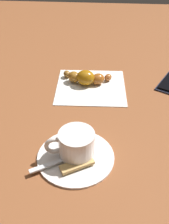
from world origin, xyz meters
TOP-DOWN VIEW (x-y plane):
  - ground_plane at (0.00, 0.00)m, footprint 1.80×1.80m
  - saucer at (0.13, -0.02)m, footprint 0.15×0.15m
  - espresso_cup at (0.13, -0.02)m, footprint 0.07×0.09m
  - teaspoon at (0.13, -0.03)m, footprint 0.08×0.12m
  - sugar_packet at (0.16, -0.02)m, footprint 0.05×0.07m
  - napkin at (-0.13, -0.01)m, footprint 0.18×0.19m
  - croissant at (-0.14, -0.02)m, footprint 0.07×0.14m

SIDE VIEW (x-z plane):
  - ground_plane at x=0.00m, z-range 0.00..0.00m
  - napkin at x=-0.13m, z-range 0.00..0.00m
  - saucer at x=0.13m, z-range 0.00..0.01m
  - teaspoon at x=0.13m, z-range 0.01..0.02m
  - sugar_packet at x=0.16m, z-range 0.01..0.02m
  - croissant at x=-0.14m, z-range 0.00..0.04m
  - espresso_cup at x=0.13m, z-range 0.01..0.06m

